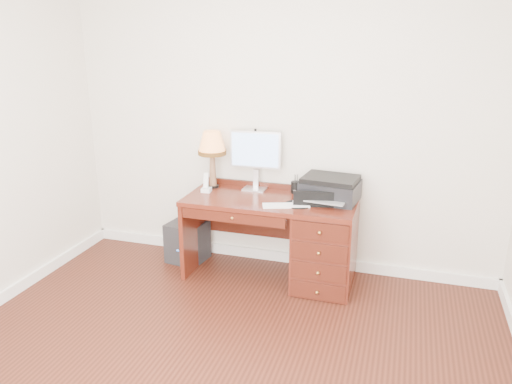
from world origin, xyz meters
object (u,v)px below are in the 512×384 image
(phone, at_px, (206,186))
(chair, at_px, (313,225))
(desk, at_px, (305,238))
(leg_lamp, at_px, (212,146))
(monitor, at_px, (255,153))
(printer, at_px, (330,189))
(equipment_box, at_px, (188,241))

(phone, height_order, chair, phone)
(desk, height_order, phone, phone)
(leg_lamp, bearing_deg, phone, -91.83)
(desk, height_order, leg_lamp, leg_lamp)
(phone, bearing_deg, chair, -4.37)
(chair, bearing_deg, desk, -164.26)
(desk, distance_m, monitor, 0.90)
(printer, height_order, equipment_box, printer)
(monitor, xyz_separation_m, leg_lamp, (-0.40, -0.07, 0.05))
(desk, xyz_separation_m, chair, (0.05, 0.03, 0.12))
(desk, bearing_deg, monitor, 156.03)
(monitor, height_order, printer, monitor)
(printer, distance_m, phone, 1.12)
(desk, distance_m, equipment_box, 1.21)
(chair, bearing_deg, phone, 168.55)
(equipment_box, bearing_deg, printer, 9.66)
(desk, bearing_deg, leg_lamp, 169.54)
(leg_lamp, xyz_separation_m, phone, (-0.00, -0.15, -0.34))
(desk, bearing_deg, printer, 32.62)
(printer, bearing_deg, desk, -140.93)
(chair, distance_m, equipment_box, 1.29)
(printer, height_order, leg_lamp, leg_lamp)
(desk, xyz_separation_m, printer, (0.18, 0.11, 0.44))
(phone, bearing_deg, desk, -6.07)
(leg_lamp, height_order, phone, leg_lamp)
(chair, bearing_deg, equipment_box, 164.95)
(desk, distance_m, phone, 1.01)
(leg_lamp, relative_size, phone, 3.02)
(monitor, relative_size, equipment_box, 1.40)
(monitor, bearing_deg, equipment_box, -170.02)
(monitor, xyz_separation_m, chair, (0.59, -0.21, -0.56))
(desk, distance_m, chair, 0.14)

